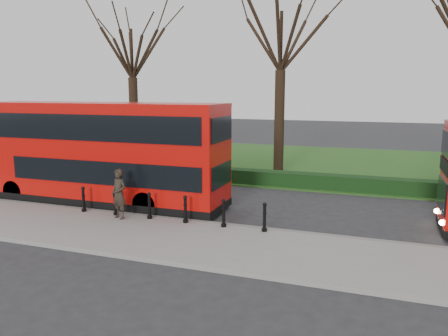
% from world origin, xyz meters
% --- Properties ---
extents(ground, '(120.00, 120.00, 0.00)m').
position_xyz_m(ground, '(0.00, 0.00, 0.00)').
color(ground, '#28282B').
rests_on(ground, ground).
extents(pavement, '(60.00, 4.00, 0.15)m').
position_xyz_m(pavement, '(0.00, -3.00, 0.07)').
color(pavement, gray).
rests_on(pavement, ground).
extents(kerb, '(60.00, 0.25, 0.16)m').
position_xyz_m(kerb, '(0.00, -1.00, 0.07)').
color(kerb, slate).
rests_on(kerb, ground).
extents(grass_verge, '(60.00, 18.00, 0.06)m').
position_xyz_m(grass_verge, '(0.00, 15.00, 0.03)').
color(grass_verge, '#27541C').
rests_on(grass_verge, ground).
extents(hedge, '(60.00, 0.90, 0.80)m').
position_xyz_m(hedge, '(0.00, 6.80, 0.40)').
color(hedge, black).
rests_on(hedge, ground).
extents(yellow_line_outer, '(60.00, 0.10, 0.01)m').
position_xyz_m(yellow_line_outer, '(0.00, -0.70, 0.01)').
color(yellow_line_outer, yellow).
rests_on(yellow_line_outer, ground).
extents(yellow_line_inner, '(60.00, 0.10, 0.01)m').
position_xyz_m(yellow_line_inner, '(0.00, -0.50, 0.01)').
color(yellow_line_inner, yellow).
rests_on(yellow_line_inner, ground).
extents(tree_left, '(6.91, 6.91, 10.80)m').
position_xyz_m(tree_left, '(-8.00, 10.00, 7.85)').
color(tree_left, black).
rests_on(tree_left, ground).
extents(tree_mid, '(7.31, 7.31, 11.43)m').
position_xyz_m(tree_mid, '(2.00, 10.00, 8.31)').
color(tree_mid, black).
rests_on(tree_mid, ground).
extents(bollard_row, '(7.85, 0.15, 1.00)m').
position_xyz_m(bollard_row, '(0.19, -1.35, 0.65)').
color(bollard_row, black).
rests_on(bollard_row, pavement).
extents(bus_lead, '(11.47, 2.63, 4.57)m').
position_xyz_m(bus_lead, '(-3.97, 0.46, 2.30)').
color(bus_lead, '#BC0B07').
rests_on(bus_lead, ground).
extents(pedestrian, '(0.83, 0.67, 1.96)m').
position_xyz_m(pedestrian, '(-1.70, -1.71, 1.13)').
color(pedestrian, '#2C231B').
rests_on(pedestrian, pavement).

